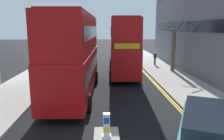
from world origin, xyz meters
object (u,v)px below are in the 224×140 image
at_px(double_decker_bus_away, 74,52).
at_px(double_decker_bus_oncoming, 123,44).
at_px(keep_left_bollard, 107,127).
at_px(pedestrian_far, 155,58).

height_order(double_decker_bus_away, double_decker_bus_oncoming, same).
relative_size(keep_left_bollard, double_decker_bus_oncoming, 0.10).
xyz_separation_m(double_decker_bus_oncoming, pedestrian_far, (4.41, 4.54, -2.04)).
bearing_deg(pedestrian_far, double_decker_bus_oncoming, -134.18).
relative_size(keep_left_bollard, double_decker_bus_away, 0.10).
height_order(keep_left_bollard, double_decker_bus_away, double_decker_bus_away).
bearing_deg(double_decker_bus_oncoming, pedestrian_far, 45.82).
distance_m(keep_left_bollard, double_decker_bus_away, 7.44).
distance_m(double_decker_bus_away, pedestrian_far, 14.57).
bearing_deg(keep_left_bollard, pedestrian_far, 70.95).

